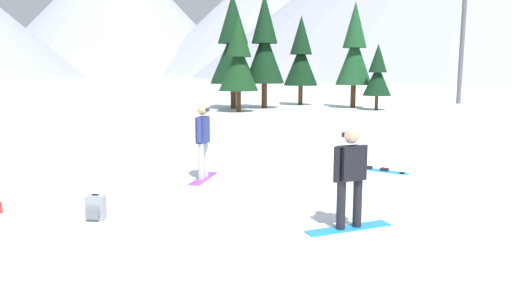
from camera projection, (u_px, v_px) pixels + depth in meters
name	position (u px, v px, depth m)	size (l,w,h in m)	color
ground_plane	(156.00, 223.00, 8.25)	(800.00, 800.00, 0.00)	white
snowboarder_foreground	(350.00, 177.00, 7.82)	(1.57, 0.67, 1.69)	#1E8CD8
snowboarder_midground	(203.00, 140.00, 11.49)	(0.75, 1.46, 1.81)	#993FD8
loose_snowboard_near_right	(376.00, 170.00, 12.63)	(1.45, 1.41, 0.09)	#1E8CD8
backpack_grey	(96.00, 208.00, 8.40)	(0.36, 0.32, 0.47)	gray
pine_tree_young	(354.00, 50.00, 33.67)	(2.59, 2.59, 7.46)	#472D19
pine_tree_short	(301.00, 57.00, 36.69)	(2.64, 2.64, 6.84)	#472D19
pine_tree_slender	(233.00, 46.00, 33.05)	(3.24, 3.24, 7.93)	#472D19
pine_tree_broad	(264.00, 46.00, 33.30)	(2.82, 2.82, 7.96)	#472D19
pine_tree_leaning	(378.00, 74.00, 31.92)	(1.89, 1.89, 4.44)	#472D19
pine_tree_twin	(238.00, 59.00, 30.36)	(2.56, 2.56, 6.17)	#472D19
ski_lift_tower	(463.00, 27.00, 37.77)	(3.52, 0.36, 10.68)	#595B60
peak_central_summit	(117.00, 6.00, 249.58)	(133.28, 133.28, 70.19)	#9EA3B2
peak_west_ridge	(293.00, 3.00, 241.40)	(152.59, 152.59, 70.67)	#9EA3B2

